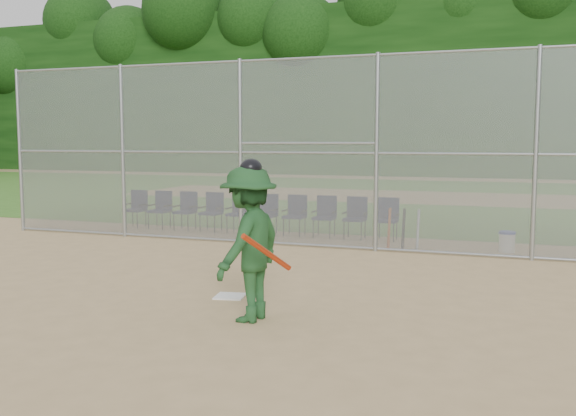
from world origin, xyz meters
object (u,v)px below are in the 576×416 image
(home_plate, at_px, (230,296))
(water_cooler, at_px, (507,242))
(batter_at_plate, at_px, (249,243))
(chair_0, at_px, (135,209))

(home_plate, distance_m, water_cooler, 6.49)
(batter_at_plate, relative_size, chair_0, 2.12)
(water_cooler, bearing_deg, batter_at_plate, -115.11)
(home_plate, distance_m, chair_0, 8.17)
(chair_0, bearing_deg, batter_at_plate, -48.22)
(water_cooler, bearing_deg, chair_0, 175.79)
(water_cooler, distance_m, chair_0, 9.25)
(home_plate, bearing_deg, chair_0, 132.61)
(home_plate, relative_size, water_cooler, 0.98)
(home_plate, xyz_separation_m, chair_0, (-5.52, 6.00, 0.47))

